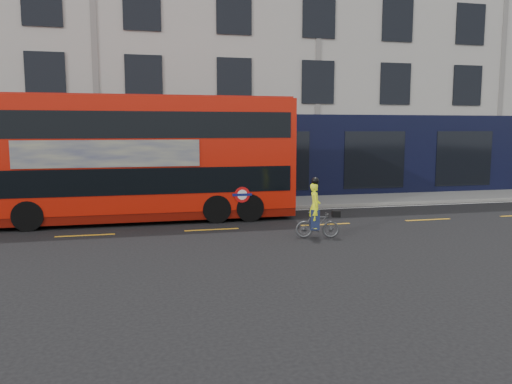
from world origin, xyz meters
name	(u,v)px	position (x,y,z in m)	size (l,w,h in m)	color
ground	(80,246)	(0.00, 0.00, 0.00)	(120.00, 120.00, 0.00)	black
pavement	(98,209)	(0.00, 6.50, 0.06)	(60.00, 3.00, 0.12)	slate
kerb	(95,215)	(0.00, 5.00, 0.07)	(60.00, 0.12, 0.13)	gray
building_terrace	(102,47)	(0.00, 12.94, 7.49)	(50.00, 10.07, 15.00)	#B0ADA6
road_edge_line	(94,218)	(0.00, 4.70, 0.00)	(58.00, 0.10, 0.01)	silver
lane_dashes	(85,235)	(0.00, 1.50, 0.00)	(58.00, 0.12, 0.01)	gold
bus	(141,158)	(1.77, 3.80, 2.29)	(11.11, 2.60, 4.47)	red
cyclist	(317,217)	(6.96, -0.45, 0.63)	(1.39, 0.66, 1.87)	#494C4F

